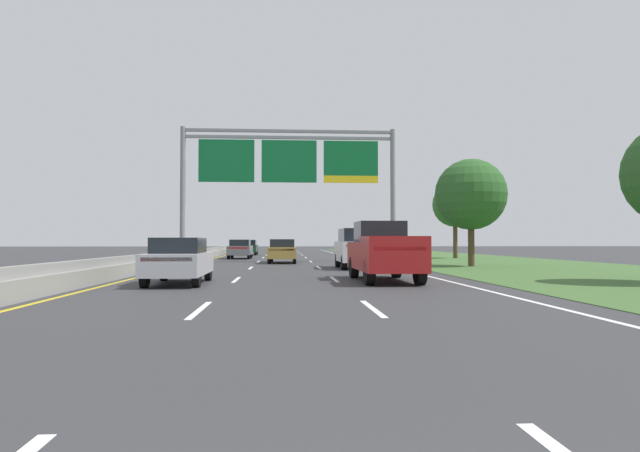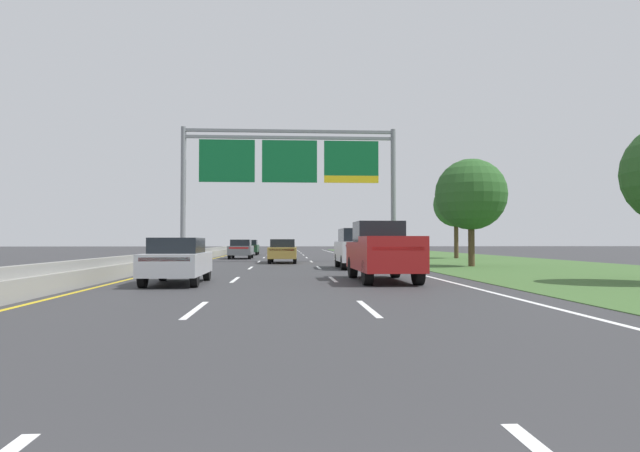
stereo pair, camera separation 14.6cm
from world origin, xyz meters
TOP-DOWN VIEW (x-y plane):
  - ground_plane at (0.00, 35.00)m, footprint 220.00×220.00m
  - lane_striping at (0.00, 34.54)m, footprint 11.96×106.00m
  - grass_verge_right at (13.95, 35.00)m, footprint 14.00×110.00m
  - median_barrier_concrete at (-6.60, 35.00)m, footprint 0.60×110.00m
  - overhead_sign_gantry at (0.30, 36.88)m, footprint 15.06×0.42m
  - pickup_truck_red at (3.58, 18.53)m, footprint 2.06×5.42m
  - car_silver_left_lane_sedan at (-3.63, 17.63)m, footprint 1.88×4.43m
  - car_darkgreen_left_lane_sedan at (-3.75, 56.09)m, footprint 1.82×4.40m
  - car_grey_left_lane_sedan at (-3.64, 44.11)m, footprint 1.82×4.40m
  - car_white_right_lane_suv at (3.77, 27.60)m, footprint 1.90×4.70m
  - car_gold_centre_lane_sedan at (-0.15, 35.11)m, footprint 1.92×4.44m
  - roadside_tree_mid at (10.61, 29.29)m, footprint 4.06×4.06m
  - roadside_tree_far at (14.27, 43.64)m, footprint 3.75×3.75m

SIDE VIEW (x-z plane):
  - ground_plane at x=0.00m, z-range 0.00..0.00m
  - lane_striping at x=0.00m, z-range 0.00..0.01m
  - grass_verge_right at x=13.95m, z-range 0.00..0.02m
  - median_barrier_concrete at x=-6.60m, z-range -0.07..0.78m
  - car_silver_left_lane_sedan at x=-3.63m, z-range 0.03..1.60m
  - car_darkgreen_left_lane_sedan at x=-3.75m, z-range 0.03..1.60m
  - car_grey_left_lane_sedan at x=-3.64m, z-range 0.03..1.60m
  - car_gold_centre_lane_sedan at x=-0.15m, z-range 0.03..1.60m
  - pickup_truck_red at x=3.58m, z-range -0.03..2.17m
  - car_white_right_lane_suv at x=3.77m, z-range 0.04..2.15m
  - roadside_tree_mid at x=10.61m, z-range 1.03..7.19m
  - roadside_tree_far at x=14.27m, z-range 1.30..7.69m
  - overhead_sign_gantry at x=0.30m, z-range 1.95..11.34m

